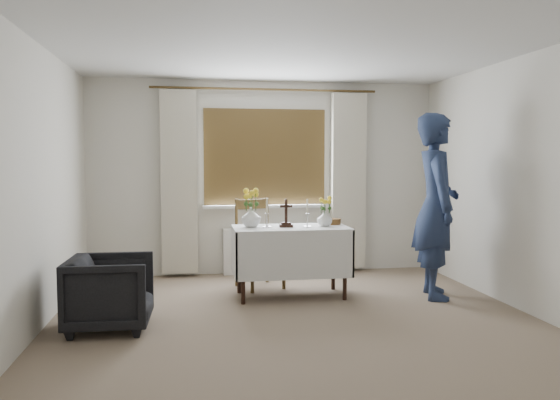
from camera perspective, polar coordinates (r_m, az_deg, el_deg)
The scene contains 12 objects.
ground at distance 4.89m, azimuth 2.40°, elevation -13.45°, with size 5.00×5.00×0.00m, color #86705D.
altar_table at distance 5.95m, azimuth 1.12°, elevation -6.46°, with size 1.24×0.64×0.76m, color white.
wooden_chair at distance 6.35m, azimuth -2.10°, elevation -4.57°, with size 0.47×0.47×1.03m, color #513C1B, non-canonical shape.
armchair at distance 5.06m, azimuth -17.31°, elevation -9.20°, with size 0.69×0.71×0.65m, color black.
person at distance 6.09m, azimuth 15.98°, elevation -0.59°, with size 0.72×0.48×1.98m, color navy.
radiator at distance 7.14m, azimuth -1.50°, elevation -5.33°, with size 1.10×0.10×0.60m, color white.
wooden_cross at distance 5.85m, azimuth 0.64°, elevation -1.38°, with size 0.14×0.10×0.30m, color black, non-canonical shape.
candlestick_left at distance 5.83m, azimuth -1.38°, elevation -1.35°, with size 0.09×0.09×0.31m, color white, non-canonical shape.
candlestick_right at distance 5.87m, azimuth 2.86°, elevation -1.37°, with size 0.09×0.09×0.30m, color white, non-canonical shape.
flower_vase_left at distance 5.87m, azimuth -3.04°, elevation -1.80°, with size 0.21×0.21×0.21m, color silver.
flower_vase_right at distance 5.96m, azimuth 4.70°, elevation -1.93°, with size 0.16×0.16×0.17m, color silver.
wicker_basket at distance 6.14m, azimuth 5.56°, elevation -2.24°, with size 0.17×0.17×0.07m, color brown.
Camera 1 is at (-0.94, -4.56, 1.48)m, focal length 35.00 mm.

